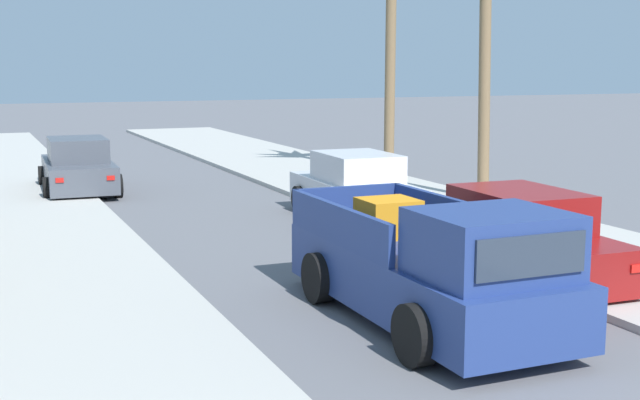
# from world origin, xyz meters

# --- Properties ---
(sidewalk_left) EXTENTS (4.60, 60.00, 0.12)m
(sidewalk_left) POSITION_xyz_m (-4.76, 12.00, 0.06)
(sidewalk_left) COLOR #B2AFA8
(sidewalk_left) RESTS_ON ground
(sidewalk_right) EXTENTS (4.60, 60.00, 0.12)m
(sidewalk_right) POSITION_xyz_m (4.76, 12.00, 0.06)
(sidewalk_right) COLOR #B2AFA8
(sidewalk_right) RESTS_ON ground
(curb_left) EXTENTS (0.16, 60.00, 0.10)m
(curb_left) POSITION_xyz_m (-3.86, 12.00, 0.05)
(curb_left) COLOR silver
(curb_left) RESTS_ON ground
(curb_right) EXTENTS (0.16, 60.00, 0.10)m
(curb_right) POSITION_xyz_m (3.86, 12.00, 0.05)
(curb_right) COLOR silver
(curb_right) RESTS_ON ground
(pickup_truck) EXTENTS (2.22, 5.21, 1.80)m
(pickup_truck) POSITION_xyz_m (0.14, 6.14, 0.79)
(pickup_truck) COLOR navy
(pickup_truck) RESTS_ON ground
(car_left_near) EXTENTS (2.14, 4.31, 1.54)m
(car_left_near) POSITION_xyz_m (2.61, 7.62, 0.71)
(car_left_near) COLOR maroon
(car_left_near) RESTS_ON ground
(car_right_near) EXTENTS (2.14, 4.31, 1.54)m
(car_right_near) POSITION_xyz_m (2.67, 13.83, 0.71)
(car_right_near) COLOR silver
(car_right_near) RESTS_ON ground
(car_right_mid) EXTENTS (2.15, 4.32, 1.54)m
(car_right_mid) POSITION_xyz_m (-2.70, 20.53, 0.71)
(car_right_mid) COLOR #474C56
(car_right_mid) RESTS_ON ground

